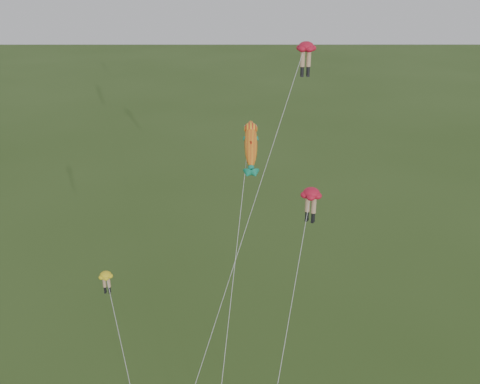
{
  "coord_description": "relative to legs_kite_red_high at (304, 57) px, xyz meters",
  "views": [
    {
      "loc": [
        2.09,
        -23.82,
        26.0
      ],
      "look_at": [
        2.12,
        6.0,
        12.75
      ],
      "focal_mm": 40.0,
      "sensor_mm": 36.0,
      "label": 1
    }
  ],
  "objects": [
    {
      "name": "legs_kite_red_high",
      "position": [
        0.0,
        0.0,
        0.0
      ],
      "size": [
        8.71,
        13.15,
        20.9
      ],
      "rotation": [
        0.0,
        0.0,
        0.13
      ],
      "color": "red",
      "rests_on": "ground"
    },
    {
      "name": "legs_kite_red_mid",
      "position": [
        0.15,
        -5.76,
        -7.61
      ],
      "size": [
        4.12,
        10.17,
        13.08
      ],
      "rotation": [
        0.0,
        0.0,
        -0.5
      ],
      "color": "red",
      "rests_on": "ground"
    },
    {
      "name": "legs_kite_yellow",
      "position": [
        -12.62,
        -6.48,
        -13.19
      ],
      "size": [
        3.79,
        7.99,
        7.45
      ],
      "rotation": [
        0.0,
        0.0,
        -0.03
      ],
      "color": "yellow",
      "rests_on": "ground"
    },
    {
      "name": "fish_kite",
      "position": [
        -3.48,
        -3.86,
        -4.74
      ],
      "size": [
        2.7,
        10.95,
        16.73
      ],
      "rotation": [
        0.7,
        0.0,
        -0.0
      ],
      "color": "yellow",
      "rests_on": "ground"
    }
  ]
}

